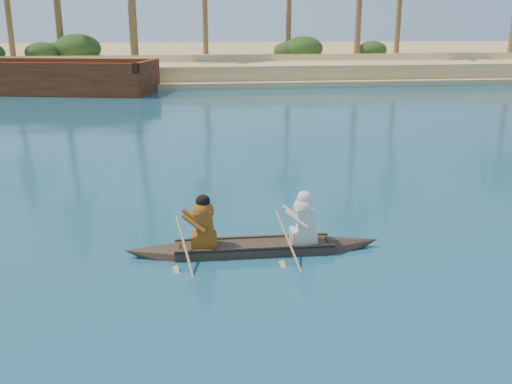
{
  "coord_description": "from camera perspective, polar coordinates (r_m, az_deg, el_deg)",
  "views": [
    {
      "loc": [
        -4.37,
        -13.24,
        3.85
      ],
      "look_at": [
        -2.91,
        -3.13,
        0.84
      ],
      "focal_mm": 40.0,
      "sensor_mm": 36.0,
      "label": 1
    }
  ],
  "objects": [
    {
      "name": "ground",
      "position": [
        14.46,
        9.71,
        0.74
      ],
      "size": [
        160.0,
        160.0,
        0.0
      ],
      "primitive_type": "plane",
      "color": "navy",
      "rests_on": "ground"
    },
    {
      "name": "sandy_embankment",
      "position": [
        60.37,
        -4.13,
        13.24
      ],
      "size": [
        150.0,
        51.0,
        1.5
      ],
      "color": "#E4C680",
      "rests_on": "ground"
    },
    {
      "name": "shrub_cluster",
      "position": [
        45.03,
        -2.67,
        13.05
      ],
      "size": [
        100.0,
        6.0,
        2.4
      ],
      "primitive_type": null,
      "color": "#1E3F17",
      "rests_on": "ground"
    },
    {
      "name": "canoe",
      "position": [
        10.0,
        -0.2,
        -4.74
      ],
      "size": [
        4.53,
        0.71,
        1.24
      ],
      "rotation": [
        0.0,
        0.0,
        -0.02
      ],
      "color": "#3E2B22",
      "rests_on": "ground"
    },
    {
      "name": "barge_mid",
      "position": [
        36.19,
        -20.69,
        10.5
      ],
      "size": [
        13.69,
        7.36,
        2.17
      ],
      "rotation": [
        0.0,
        0.0,
        -0.24
      ],
      "color": "brown",
      "rests_on": "ground"
    }
  ]
}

